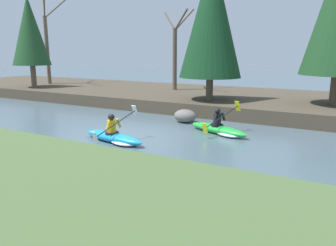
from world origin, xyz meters
TOP-DOWN VIEW (x-y plane):
  - ground_plane at (0.00, 0.00)m, footprint 90.00×90.00m
  - riverbank_far at (0.00, 8.85)m, footprint 44.00×8.84m
  - conifer_tree_far_left at (-12.10, 6.09)m, footprint 2.55×2.55m
  - conifer_tree_left at (1.06, 6.23)m, footprint 3.16×3.16m
  - bare_tree_upstream at (-13.04, 8.40)m, footprint 3.71×3.67m
  - bare_tree_mid_upstream at (-2.61, 9.45)m, footprint 2.90×2.87m
  - kayaker_lead at (3.19, 2.05)m, footprint 2.74×2.00m
  - kayaker_middle at (0.36, -0.84)m, footprint 2.80×2.07m
  - boulder_midstream at (1.07, 3.33)m, footprint 1.04×0.81m

SIDE VIEW (x-z plane):
  - ground_plane at x=0.00m, z-range 0.00..0.00m
  - kayaker_lead at x=3.19m, z-range -0.40..0.80m
  - kayaker_middle at x=0.36m, z-range -0.40..0.80m
  - boulder_midstream at x=1.07m, z-range 0.00..0.59m
  - riverbank_far at x=0.00m, z-range 0.00..0.65m
  - bare_tree_mid_upstream at x=-2.61m, z-range 0.50..5.71m
  - bare_tree_upstream at x=-13.04m, z-range 0.45..7.20m
  - conifer_tree_far_left at x=-12.10m, z-range 1.39..7.54m
  - conifer_tree_left at x=1.06m, z-range 1.23..8.39m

